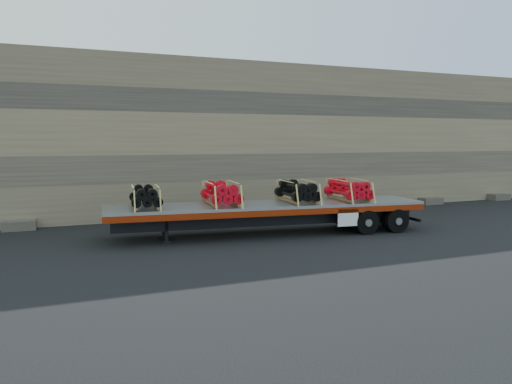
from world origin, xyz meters
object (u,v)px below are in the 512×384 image
Objects in this scene: bundle_front at (145,197)px; bundle_rear at (348,190)px; bundle_midfront at (221,194)px; bundle_midrear at (297,192)px; trailer at (268,219)px.

bundle_front is 7.53m from bundle_rear.
bundle_rear is at bearing 0.00° from bundle_front.
bundle_midrear is at bearing -0.00° from bundle_midfront.
bundle_rear is at bearing 0.00° from trailer.
trailer is 5.86× the size of bundle_front.
bundle_midfront is 4.92m from bundle_rear.
bundle_front is at bearing 180.00° from bundle_rear.
bundle_rear is (4.88, -0.57, -0.01)m from bundle_midfront.
trailer is 5.43× the size of bundle_midrear.
bundle_midfront reaches higher than bundle_front.
bundle_midrear is at bearing -0.00° from bundle_front.
bundle_front is 0.92× the size of bundle_rear.
bundle_midfront is (-1.72, 0.20, 0.96)m from trailer.
bundle_rear is (2.05, -0.24, 0.00)m from bundle_midrear.
bundle_midfront is 1.02× the size of bundle_rear.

